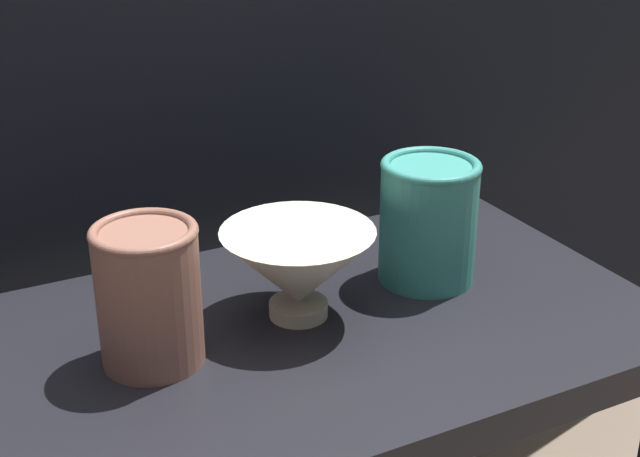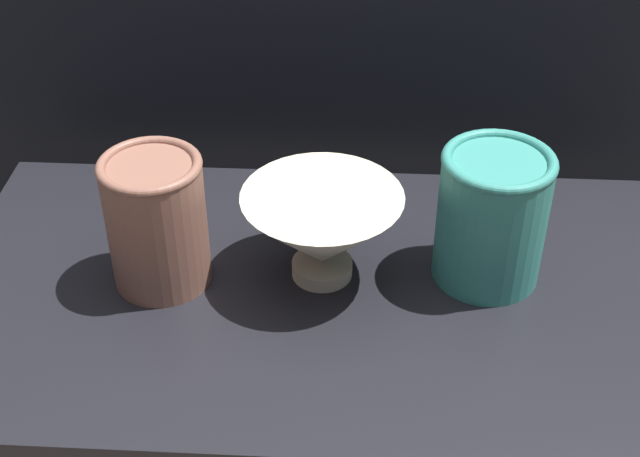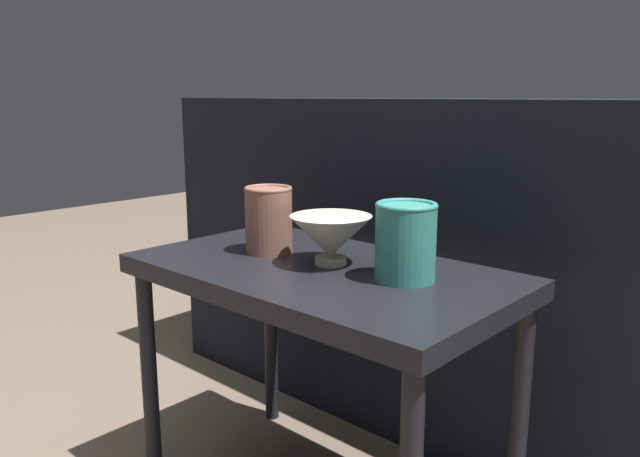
# 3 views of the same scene
# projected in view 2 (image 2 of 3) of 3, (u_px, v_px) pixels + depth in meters

# --- Properties ---
(table) EXTENTS (0.79, 0.45, 0.55)m
(table) POSITION_uv_depth(u_px,v_px,m) (314.00, 330.00, 0.98)
(table) COLOR black
(table) RESTS_ON ground_plane
(couch_backdrop) EXTENTS (1.79, 0.50, 0.88)m
(couch_backdrop) POSITION_uv_depth(u_px,v_px,m) (335.00, 115.00, 1.46)
(couch_backdrop) COLOR black
(couch_backdrop) RESTS_ON ground_plane
(bowl) EXTENTS (0.17, 0.17, 0.10)m
(bowl) POSITION_uv_depth(u_px,v_px,m) (322.00, 231.00, 0.93)
(bowl) COLOR beige
(bowl) RESTS_ON table
(vase_textured_left) EXTENTS (0.11, 0.11, 0.15)m
(vase_textured_left) POSITION_uv_depth(u_px,v_px,m) (156.00, 220.00, 0.91)
(vase_textured_left) COLOR brown
(vase_textured_left) RESTS_ON table
(vase_colorful_right) EXTENTS (0.12, 0.12, 0.15)m
(vase_colorful_right) POSITION_uv_depth(u_px,v_px,m) (492.00, 215.00, 0.92)
(vase_colorful_right) COLOR teal
(vase_colorful_right) RESTS_ON table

